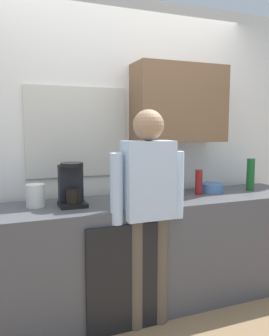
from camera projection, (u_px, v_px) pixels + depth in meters
ground_plane at (147, 324)px, 2.55m from camera, size 8.00×8.00×0.00m
kitchen_counter at (133, 254)px, 2.78m from camera, size 3.16×0.64×0.88m
dishwasher_panel at (125, 279)px, 2.41m from camera, size 0.56×0.02×0.80m
back_wall_assembly at (123, 141)px, 3.06m from camera, size 4.76×0.42×2.60m
coffee_maker at (71, 187)px, 2.55m from camera, size 0.20×0.20×0.33m
bottle_red_vinegar at (199, 182)px, 2.98m from camera, size 0.06×0.06×0.22m
bottle_green_wine at (250, 174)px, 3.18m from camera, size 0.07×0.07×0.30m
bottle_clear_soda at (137, 187)px, 2.55m from camera, size 0.09×0.09×0.28m
cup_yellow_cup at (175, 192)px, 2.90m from camera, size 0.07×0.07×0.08m
cup_white_mug at (147, 193)px, 2.81m from camera, size 0.08×0.08×0.09m
mixing_bowl at (211, 188)px, 3.10m from camera, size 0.22×0.22×0.08m
dish_soap at (77, 191)px, 2.75m from camera, size 0.06×0.06×0.18m
storage_canister at (36, 196)px, 2.52m from camera, size 0.14×0.14×0.17m
person_at_sink at (148, 201)px, 2.44m from camera, size 0.57×0.22×1.60m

